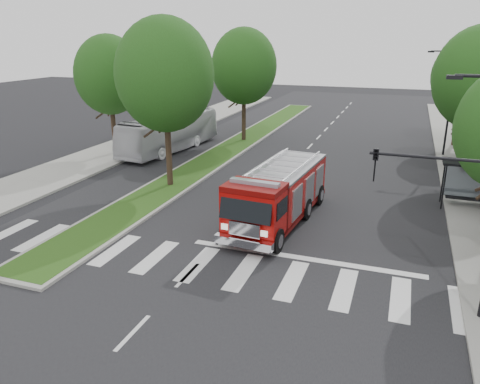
% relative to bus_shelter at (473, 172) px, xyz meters
% --- Properties ---
extents(ground, '(140.00, 140.00, 0.00)m').
position_rel_bus_shelter_xyz_m(ground, '(-11.20, -8.15, -2.04)').
color(ground, black).
rests_on(ground, ground).
extents(sidewalk_left, '(5.00, 80.00, 0.15)m').
position_rel_bus_shelter_xyz_m(sidewalk_left, '(-25.70, 1.85, -1.96)').
color(sidewalk_left, gray).
rests_on(sidewalk_left, ground).
extents(median, '(3.00, 50.00, 0.15)m').
position_rel_bus_shelter_xyz_m(median, '(-17.20, 9.85, -1.96)').
color(median, gray).
rests_on(median, ground).
extents(bus_shelter, '(3.20, 1.60, 2.61)m').
position_rel_bus_shelter_xyz_m(bus_shelter, '(0.00, 0.00, 0.00)').
color(bus_shelter, black).
rests_on(bus_shelter, ground).
extents(tree_right_mid, '(5.60, 5.60, 9.72)m').
position_rel_bus_shelter_xyz_m(tree_right_mid, '(0.30, 5.85, 4.45)').
color(tree_right_mid, black).
rests_on(tree_right_mid, ground).
extents(tree_right_far, '(5.00, 5.00, 8.73)m').
position_rel_bus_shelter_xyz_m(tree_right_far, '(0.30, 15.85, 3.80)').
color(tree_right_far, black).
rests_on(tree_right_far, ground).
extents(tree_median_near, '(5.80, 5.80, 10.16)m').
position_rel_bus_shelter_xyz_m(tree_median_near, '(-17.20, -2.15, 4.77)').
color(tree_median_near, black).
rests_on(tree_median_near, ground).
extents(tree_median_far, '(5.60, 5.60, 9.72)m').
position_rel_bus_shelter_xyz_m(tree_median_far, '(-17.20, 11.85, 4.45)').
color(tree_median_far, black).
rests_on(tree_median_far, ground).
extents(tree_left_mid, '(5.20, 5.20, 9.16)m').
position_rel_bus_shelter_xyz_m(tree_left_mid, '(-25.20, 3.85, 4.12)').
color(tree_left_mid, black).
rests_on(tree_left_mid, ground).
extents(streetlight_right_near, '(4.08, 0.22, 8.00)m').
position_rel_bus_shelter_xyz_m(streetlight_right_near, '(-1.59, -11.65, 2.63)').
color(streetlight_right_near, black).
rests_on(streetlight_right_near, ground).
extents(streetlight_right_far, '(2.11, 0.20, 8.00)m').
position_rel_bus_shelter_xyz_m(streetlight_right_far, '(-0.85, 11.85, 2.44)').
color(streetlight_right_far, black).
rests_on(streetlight_right_far, ground).
extents(fire_engine, '(3.39, 9.01, 3.06)m').
position_rel_bus_shelter_xyz_m(fire_engine, '(-9.32, -5.50, -0.57)').
color(fire_engine, '#640605').
rests_on(fire_engine, ground).
extents(city_bus, '(3.89, 11.33, 3.09)m').
position_rel_bus_shelter_xyz_m(city_bus, '(-21.75, 6.62, -0.49)').
color(city_bus, silver).
rests_on(city_bus, ground).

